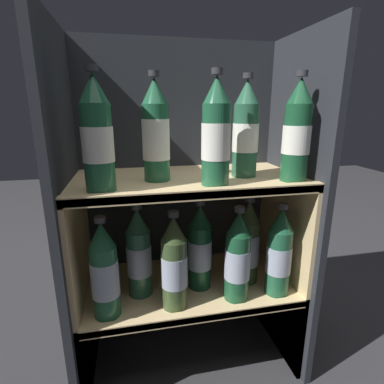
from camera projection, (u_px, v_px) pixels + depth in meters
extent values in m
cube|color=#23262B|center=(179.00, 197.00, 1.02)|extent=(0.66, 0.02, 0.99)
cube|color=#23262B|center=(70.00, 222.00, 0.80)|extent=(0.02, 0.36, 0.99)
cube|color=#23262B|center=(290.00, 207.00, 0.93)|extent=(0.02, 0.36, 0.99)
cube|color=#DBBC84|center=(189.00, 284.00, 0.92)|extent=(0.62, 0.32, 0.02)
cube|color=#DBBC84|center=(200.00, 316.00, 0.78)|extent=(0.62, 0.02, 0.03)
cube|color=#DBBC84|center=(89.00, 336.00, 0.90)|extent=(0.01, 0.32, 0.26)
cube|color=#DBBC84|center=(276.00, 309.00, 1.02)|extent=(0.01, 0.32, 0.26)
cube|color=#DBBC84|center=(188.00, 180.00, 0.83)|extent=(0.62, 0.32, 0.02)
cube|color=#DBBC84|center=(201.00, 194.00, 0.69)|extent=(0.62, 0.02, 0.03)
cube|color=#DBBC84|center=(84.00, 288.00, 0.86)|extent=(0.01, 0.32, 0.59)
cube|color=#DBBC84|center=(280.00, 265.00, 0.98)|extent=(0.01, 0.32, 0.59)
cylinder|color=#1E5638|center=(98.00, 149.00, 0.66)|extent=(0.07, 0.07, 0.19)
cylinder|color=silver|center=(98.00, 144.00, 0.66)|extent=(0.07, 0.07, 0.08)
cone|color=#1E5638|center=(93.00, 88.00, 0.63)|extent=(0.06, 0.06, 0.06)
cylinder|color=#333338|center=(91.00, 68.00, 0.62)|extent=(0.03, 0.03, 0.01)
cylinder|color=#1E5638|center=(216.00, 146.00, 0.72)|extent=(0.07, 0.07, 0.19)
cylinder|color=silver|center=(216.00, 141.00, 0.72)|extent=(0.07, 0.07, 0.09)
cone|color=#1E5638|center=(217.00, 89.00, 0.68)|extent=(0.06, 0.06, 0.06)
cylinder|color=#333338|center=(217.00, 71.00, 0.67)|extent=(0.03, 0.03, 0.01)
cylinder|color=#194C2D|center=(296.00, 143.00, 0.76)|extent=(0.07, 0.07, 0.19)
cylinder|color=silver|center=(296.00, 140.00, 0.76)|extent=(0.07, 0.07, 0.07)
cone|color=#194C2D|center=(301.00, 90.00, 0.73)|extent=(0.06, 0.06, 0.06)
cylinder|color=#333338|center=(302.00, 73.00, 0.72)|extent=(0.03, 0.03, 0.01)
cylinder|color=#1E5638|center=(156.00, 143.00, 0.76)|extent=(0.07, 0.07, 0.19)
cylinder|color=silver|center=(156.00, 139.00, 0.76)|extent=(0.07, 0.07, 0.10)
cone|color=#1E5638|center=(154.00, 90.00, 0.73)|extent=(0.06, 0.06, 0.06)
cylinder|color=#333338|center=(154.00, 74.00, 0.72)|extent=(0.03, 0.03, 0.01)
cylinder|color=#285B42|center=(245.00, 141.00, 0.81)|extent=(0.07, 0.07, 0.19)
cylinder|color=silver|center=(245.00, 138.00, 0.81)|extent=(0.07, 0.07, 0.08)
cone|color=#285B42|center=(248.00, 92.00, 0.78)|extent=(0.06, 0.06, 0.06)
cylinder|color=#333338|center=(248.00, 76.00, 0.77)|extent=(0.03, 0.03, 0.01)
cylinder|color=#1E5638|center=(105.00, 281.00, 0.75)|extent=(0.07, 0.07, 0.19)
cylinder|color=#9EA8BC|center=(105.00, 278.00, 0.75)|extent=(0.07, 0.07, 0.10)
cone|color=#1E5638|center=(101.00, 234.00, 0.72)|extent=(0.06, 0.06, 0.06)
cylinder|color=#333338|center=(100.00, 219.00, 0.71)|extent=(0.03, 0.03, 0.01)
cylinder|color=#384C28|center=(174.00, 274.00, 0.79)|extent=(0.07, 0.07, 0.19)
cylinder|color=#9EA8BC|center=(174.00, 270.00, 0.79)|extent=(0.07, 0.07, 0.09)
cone|color=#384C28|center=(173.00, 228.00, 0.75)|extent=(0.06, 0.06, 0.06)
cylinder|color=#333338|center=(173.00, 214.00, 0.74)|extent=(0.03, 0.03, 0.01)
cylinder|color=#194C2D|center=(237.00, 267.00, 0.82)|extent=(0.07, 0.07, 0.19)
cylinder|color=#9EA8BC|center=(237.00, 263.00, 0.82)|extent=(0.07, 0.07, 0.09)
cone|color=#194C2D|center=(239.00, 223.00, 0.79)|extent=(0.06, 0.06, 0.06)
cylinder|color=#333338|center=(240.00, 209.00, 0.78)|extent=(0.03, 0.03, 0.01)
cylinder|color=#1E5638|center=(278.00, 262.00, 0.85)|extent=(0.07, 0.07, 0.19)
cylinder|color=#9EA8BC|center=(279.00, 259.00, 0.84)|extent=(0.07, 0.07, 0.08)
cone|color=#1E5638|center=(282.00, 220.00, 0.81)|extent=(0.06, 0.06, 0.06)
cylinder|color=#333338|center=(283.00, 206.00, 0.80)|extent=(0.03, 0.03, 0.01)
cylinder|color=#285B42|center=(139.00, 263.00, 0.84)|extent=(0.07, 0.07, 0.19)
cylinder|color=#9EA8BC|center=(139.00, 260.00, 0.84)|extent=(0.07, 0.07, 0.09)
cone|color=#285B42|center=(137.00, 220.00, 0.81)|extent=(0.06, 0.06, 0.06)
cylinder|color=#333338|center=(136.00, 207.00, 0.80)|extent=(0.03, 0.03, 0.01)
cylinder|color=#144228|center=(200.00, 256.00, 0.88)|extent=(0.07, 0.07, 0.19)
cylinder|color=#9EA8BC|center=(200.00, 254.00, 0.88)|extent=(0.07, 0.07, 0.09)
cone|color=#144228|center=(200.00, 215.00, 0.84)|extent=(0.06, 0.06, 0.06)
cylinder|color=#333338|center=(200.00, 202.00, 0.83)|extent=(0.03, 0.03, 0.01)
cylinder|color=#384C28|center=(247.00, 252.00, 0.91)|extent=(0.07, 0.07, 0.19)
cylinder|color=#9EA8BC|center=(248.00, 249.00, 0.91)|extent=(0.07, 0.07, 0.10)
cone|color=#384C28|center=(250.00, 212.00, 0.87)|extent=(0.06, 0.06, 0.06)
cylinder|color=#333338|center=(250.00, 199.00, 0.86)|extent=(0.03, 0.03, 0.01)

